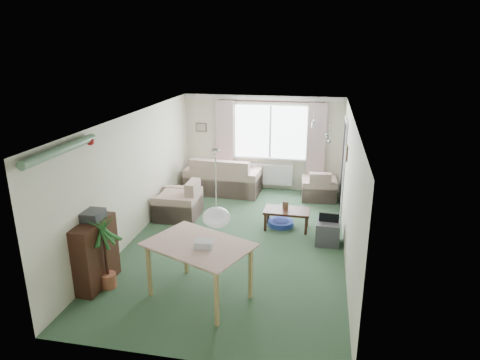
% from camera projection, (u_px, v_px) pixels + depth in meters
% --- Properties ---
extents(ground, '(6.50, 6.50, 0.00)m').
position_uv_depth(ground, '(237.00, 242.00, 8.19)').
color(ground, '#2D4B32').
extents(window, '(1.80, 0.03, 1.30)m').
position_uv_depth(window, '(270.00, 132.00, 10.71)').
color(window, white).
extents(curtain_rod, '(2.60, 0.03, 0.03)m').
position_uv_depth(curtain_rod, '(271.00, 101.00, 10.39)').
color(curtain_rod, black).
extents(curtain_left, '(0.45, 0.08, 2.00)m').
position_uv_depth(curtain_left, '(225.00, 140.00, 10.89)').
color(curtain_left, beige).
extents(curtain_right, '(0.45, 0.08, 2.00)m').
position_uv_depth(curtain_right, '(316.00, 144.00, 10.47)').
color(curtain_right, beige).
extents(radiator, '(1.20, 0.10, 0.55)m').
position_uv_depth(radiator, '(269.00, 174.00, 11.01)').
color(radiator, white).
extents(doorway, '(0.03, 0.95, 2.00)m').
position_uv_depth(doorway, '(343.00, 166.00, 9.57)').
color(doorway, black).
extents(pendant_lamp, '(0.36, 0.36, 0.36)m').
position_uv_depth(pendant_lamp, '(216.00, 217.00, 5.55)').
color(pendant_lamp, white).
extents(tinsel_garland, '(1.60, 1.60, 0.12)m').
position_uv_depth(tinsel_garland, '(61.00, 150.00, 5.69)').
color(tinsel_garland, '#196626').
extents(bauble_cluster_a, '(0.20, 0.20, 0.20)m').
position_uv_depth(bauble_cluster_a, '(313.00, 121.00, 8.11)').
color(bauble_cluster_a, silver).
extents(bauble_cluster_b, '(0.20, 0.20, 0.20)m').
position_uv_depth(bauble_cluster_b, '(329.00, 134.00, 6.93)').
color(bauble_cluster_b, silver).
extents(wall_picture_back, '(0.28, 0.03, 0.22)m').
position_uv_depth(wall_picture_back, '(201.00, 127.00, 11.02)').
color(wall_picture_back, brown).
extents(wall_picture_right, '(0.03, 0.24, 0.30)m').
position_uv_depth(wall_picture_right, '(347.00, 153.00, 8.47)').
color(wall_picture_right, brown).
extents(sofa, '(1.89, 1.06, 0.92)m').
position_uv_depth(sofa, '(224.00, 174.00, 10.78)').
color(sofa, '#C3AA93').
rests_on(sofa, ground).
extents(armchair_corner, '(0.87, 0.83, 0.73)m').
position_uv_depth(armchair_corner, '(319.00, 184.00, 10.35)').
color(armchair_corner, '#C9B498').
rests_on(armchair_corner, ground).
extents(armchair_left, '(0.89, 0.94, 0.83)m').
position_uv_depth(armchair_left, '(178.00, 199.00, 9.24)').
color(armchair_left, beige).
rests_on(armchair_left, ground).
extents(coffee_table, '(0.92, 0.52, 0.41)m').
position_uv_depth(coffee_table, '(287.00, 219.00, 8.71)').
color(coffee_table, black).
rests_on(coffee_table, ground).
extents(photo_frame, '(0.12, 0.04, 0.16)m').
position_uv_depth(photo_frame, '(285.00, 205.00, 8.66)').
color(photo_frame, brown).
rests_on(photo_frame, coffee_table).
extents(bookshelf, '(0.33, 0.89, 1.07)m').
position_uv_depth(bookshelf, '(96.00, 254.00, 6.60)').
color(bookshelf, black).
rests_on(bookshelf, ground).
extents(hifi_box, '(0.28, 0.35, 0.14)m').
position_uv_depth(hifi_box, '(93.00, 215.00, 6.50)').
color(hifi_box, '#2F3034').
rests_on(hifi_box, bookshelf).
extents(houseplant, '(0.69, 0.69, 1.22)m').
position_uv_depth(houseplant, '(105.00, 252.00, 6.50)').
color(houseplant, '#1E571F').
rests_on(houseplant, ground).
extents(dining_table, '(1.62, 1.39, 0.86)m').
position_uv_depth(dining_table, '(200.00, 271.00, 6.30)').
color(dining_table, tan).
rests_on(dining_table, ground).
extents(gift_box, '(0.27, 0.20, 0.12)m').
position_uv_depth(gift_box, '(204.00, 245.00, 6.05)').
color(gift_box, silver).
rests_on(gift_box, dining_table).
extents(tv_cube, '(0.46, 0.50, 0.44)m').
position_uv_depth(tv_cube, '(328.00, 232.00, 8.07)').
color(tv_cube, '#303034').
rests_on(tv_cube, ground).
extents(pet_bed, '(0.63, 0.63, 0.11)m').
position_uv_depth(pet_bed, '(281.00, 223.00, 8.90)').
color(pet_bed, navy).
rests_on(pet_bed, ground).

